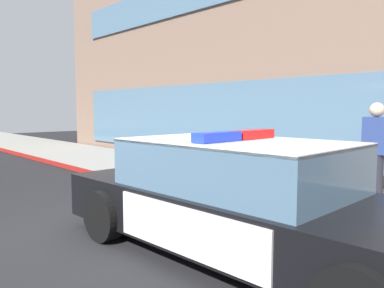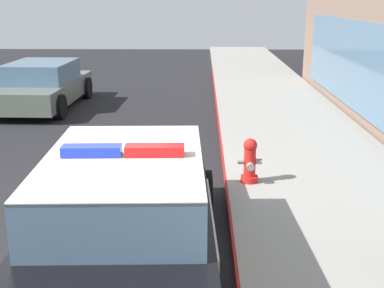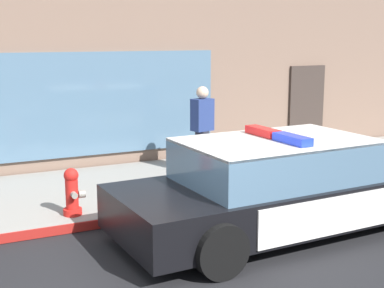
% 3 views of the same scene
% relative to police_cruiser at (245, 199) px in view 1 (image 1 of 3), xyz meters
% --- Properties ---
extents(ground, '(48.00, 48.00, 0.00)m').
position_rel_police_cruiser_xyz_m(ground, '(-2.01, -0.97, -0.68)').
color(ground, black).
extents(sidewalk, '(48.00, 3.26, 0.15)m').
position_rel_police_cruiser_xyz_m(sidewalk, '(-2.01, 2.89, -0.61)').
color(sidewalk, gray).
rests_on(sidewalk, ground).
extents(curb_red_paint, '(28.80, 0.04, 0.14)m').
position_rel_police_cruiser_xyz_m(curb_red_paint, '(-2.01, 1.24, -0.61)').
color(curb_red_paint, maroon).
rests_on(curb_red_paint, ground).
extents(storefront_building, '(22.33, 10.43, 7.27)m').
position_rel_police_cruiser_xyz_m(storefront_building, '(-2.86, 9.73, 2.96)').
color(storefront_building, '#7A6051').
rests_on(storefront_building, ground).
extents(police_cruiser, '(5.17, 2.28, 1.49)m').
position_rel_police_cruiser_xyz_m(police_cruiser, '(0.00, 0.00, 0.00)').
color(police_cruiser, black).
rests_on(police_cruiser, ground).
extents(fire_hydrant, '(0.34, 0.39, 0.73)m').
position_rel_police_cruiser_xyz_m(fire_hydrant, '(-2.69, 1.61, -0.18)').
color(fire_hydrant, red).
rests_on(fire_hydrant, sidewalk).
extents(pedestrian_on_sidewalk, '(0.45, 0.35, 1.71)m').
position_rel_police_cruiser_xyz_m(pedestrian_on_sidewalk, '(0.23, 3.06, 0.33)').
color(pedestrian_on_sidewalk, '#23232D').
rests_on(pedestrian_on_sidewalk, sidewalk).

